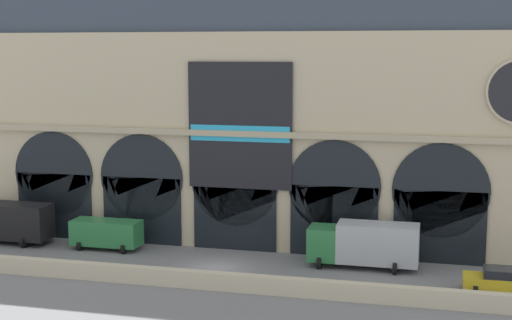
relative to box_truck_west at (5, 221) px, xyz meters
The scene contains 7 objects.
ground_plane 18.06m from the box_truck_west, ahead, with size 200.00×200.00×0.00m, color slate.
quay_parapet_wall 19.15m from the box_truck_west, 21.37° to the right, with size 90.00×0.70×1.10m, color beige.
station_building 20.14m from the box_truck_west, 15.41° to the left, with size 45.98×5.36×19.93m.
box_truck_west is the anchor object (origin of this frame).
van_midwest 8.43m from the box_truck_west, ahead, with size 5.20×2.48×2.20m.
box_truck_mideast 27.70m from the box_truck_west, ahead, with size 7.50×2.91×3.12m.
car_east 36.57m from the box_truck_west, ahead, with size 4.40×2.22×1.55m.
Camera 1 is at (14.80, -47.35, 14.87)m, focal length 52.34 mm.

